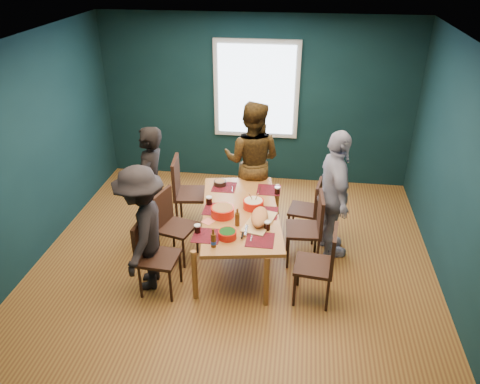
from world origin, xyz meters
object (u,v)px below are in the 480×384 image
Objects in this scene: person_near_left at (142,229)px; chair_left_mid at (171,220)px; person_far_left at (151,186)px; bowl_herbs at (227,234)px; dining_table at (240,216)px; chair_right_near at (323,260)px; cutting_board at (259,218)px; chair_left_far at (185,188)px; chair_right_far at (310,205)px; person_right at (334,195)px; bowl_dumpling at (253,204)px; chair_right_mid at (311,224)px; bowl_salad at (223,211)px; chair_left_near at (151,251)px; person_back at (252,161)px.

chair_left_mid is at bearing 160.43° from person_near_left.
person_far_left is 1.45m from bowl_herbs.
dining_table is at bearing 117.39° from person_near_left.
cutting_board is (-0.74, 0.43, 0.22)m from chair_right_near.
chair_left_mid is 0.60× the size of person_near_left.
chair_left_far is at bearing 132.28° from dining_table.
dining_table is 0.61m from bowl_herbs.
cutting_board is at bearing -115.95° from chair_right_far.
bowl_dumpling is (-0.99, -0.19, -0.09)m from person_right.
chair_left_far is at bearing 149.93° from chair_right_near.
bowl_dumpling is (-0.73, 0.05, 0.20)m from chair_right_mid.
chair_left_far is 1.08m from bowl_salad.
chair_left_near is at bearing -159.17° from chair_right_mid.
person_near_left reaches higher than cutting_board.
cutting_board is at bearing -157.38° from chair_right_mid.
dining_table is 7.61× the size of bowl_dumpling.
cutting_board is at bearing -45.92° from chair_left_far.
dining_table is at bearing 150.63° from cutting_board.
bowl_dumpling is at bearing 25.96° from dining_table.
person_back is at bearing 114.05° from cutting_board.
person_far_left is 1.48m from person_back.
person_back reaches higher than bowl_herbs.
chair_left_far is at bearing 168.15° from person_near_left.
bowl_dumpling is 0.37m from cutting_board.
person_far_left is 7.81× the size of bowl_herbs.
bowl_herbs is at bearing -118.15° from cutting_board.
bowl_dumpling is at bearing 89.45° from person_right.
person_near_left reaches higher than bowl_herbs.
chair_left_near is at bearing -141.29° from bowl_dumpling.
chair_right_far is 0.91m from bowl_dumpling.
chair_left_mid is 1.86m from chair_right_far.
chair_left_far is 4.97× the size of bowl_herbs.
chair_right_mid reaches higher than dining_table.
chair_left_far is 1.52m from bowl_herbs.
chair_left_near is 0.99× the size of chair_right_near.
person_near_left reaches higher than chair_left_far.
chair_left_mid is 0.55× the size of person_right.
chair_right_far reaches higher than bowl_salad.
person_far_left is at bearing 157.33° from bowl_salad.
person_near_left is (-0.10, 0.08, 0.22)m from chair_left_near.
chair_left_mid is 1.06m from bowl_dumpling.
person_right is 1.50m from bowl_herbs.
bowl_dumpling is at bearing -135.55° from chair_right_far.
chair_right_mid is at bearing -79.33° from chair_right_far.
dining_table is 2.28× the size of chair_right_far.
person_back is 1.14× the size of person_near_left.
dining_table is 1.26m from person_far_left.
dining_table is 2.81× the size of cutting_board.
person_back is 1.38m from cutting_board.
bowl_salad is at bearing 117.03° from person_near_left.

